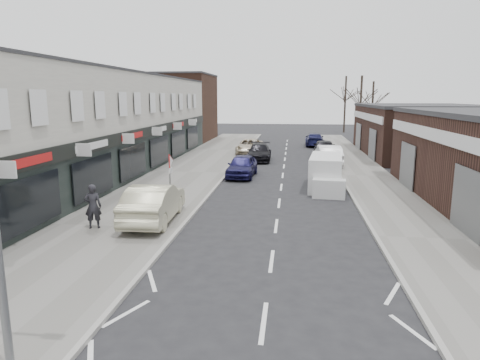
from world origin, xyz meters
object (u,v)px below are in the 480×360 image
(parked_car_left_c, at_px, (250,147))
(sedan_on_pavement, at_px, (154,203))
(parked_car_right_a, at_px, (328,155))
(parked_car_right_c, at_px, (315,140))
(pedestrian, at_px, (93,206))
(warning_sign, at_px, (170,165))
(parked_car_left_a, at_px, (242,166))
(white_van, at_px, (326,174))
(parked_car_left_b, at_px, (259,152))
(parked_car_right_b, at_px, (324,148))

(parked_car_left_c, bearing_deg, sedan_on_pavement, -94.42)
(parked_car_right_a, height_order, parked_car_right_c, parked_car_right_a)
(sedan_on_pavement, xyz_separation_m, pedestrian, (-2.13, -1.29, 0.10))
(warning_sign, height_order, parked_car_right_c, warning_sign)
(parked_car_left_c, distance_m, parked_car_right_c, 10.10)
(parked_car_left_a, bearing_deg, parked_car_right_a, 44.51)
(white_van, xyz_separation_m, pedestrian, (-10.04, -9.39, 0.10))
(white_van, height_order, pedestrian, white_van)
(parked_car_right_c, bearing_deg, parked_car_left_c, 51.41)
(parked_car_left_c, bearing_deg, warning_sign, -94.60)
(white_van, height_order, sedan_on_pavement, white_van)
(white_van, height_order, parked_car_left_a, white_van)
(sedan_on_pavement, xyz_separation_m, parked_car_left_b, (3.07, 19.23, -0.23))
(parked_car_right_b, relative_size, parked_car_right_c, 0.98)
(pedestrian, xyz_separation_m, parked_car_left_a, (4.62, 12.77, -0.29))
(parked_car_left_a, xyz_separation_m, parked_car_right_c, (5.88, 19.62, -0.04))
(sedan_on_pavement, bearing_deg, parked_car_left_c, -97.42)
(white_van, distance_m, parked_car_left_a, 6.39)
(warning_sign, xyz_separation_m, pedestrian, (-2.25, -3.58, -1.16))
(white_van, relative_size, parked_car_right_a, 1.05)
(pedestrian, height_order, parked_car_right_b, pedestrian)
(parked_car_left_c, height_order, parked_car_right_c, parked_car_left_c)
(parked_car_left_c, bearing_deg, parked_car_right_a, -41.79)
(pedestrian, height_order, parked_car_left_b, pedestrian)
(pedestrian, distance_m, parked_car_right_c, 34.05)
(sedan_on_pavement, relative_size, parked_car_left_c, 0.97)
(parked_car_left_a, xyz_separation_m, parked_car_left_b, (0.59, 7.75, -0.04))
(sedan_on_pavement, relative_size, parked_car_right_c, 1.01)
(parked_car_right_a, bearing_deg, parked_car_right_c, -90.84)
(sedan_on_pavement, height_order, parked_car_left_b, sedan_on_pavement)
(parked_car_right_a, relative_size, parked_car_right_c, 1.02)
(parked_car_left_c, xyz_separation_m, parked_car_right_a, (6.90, -6.20, 0.11))
(warning_sign, bearing_deg, white_van, 36.69)
(white_van, bearing_deg, warning_sign, -137.39)
(white_van, bearing_deg, parked_car_left_b, 119.38)
(parked_car_left_c, xyz_separation_m, parked_car_right_c, (6.49, 7.73, -0.00))
(parked_car_left_b, relative_size, parked_car_left_c, 0.95)
(pedestrian, relative_size, parked_car_left_a, 0.42)
(parked_car_left_c, bearing_deg, pedestrian, -99.06)
(parked_car_left_a, bearing_deg, pedestrian, -107.47)
(white_van, height_order, parked_car_left_b, white_van)
(warning_sign, distance_m, sedan_on_pavement, 2.62)
(parked_car_left_b, bearing_deg, pedestrian, -105.69)
(pedestrian, xyz_separation_m, parked_car_right_c, (10.50, 32.39, -0.33))
(parked_car_left_b, distance_m, parked_car_left_c, 4.31)
(warning_sign, height_order, sedan_on_pavement, warning_sign)
(parked_car_left_c, distance_m, parked_car_right_a, 9.28)
(sedan_on_pavement, distance_m, parked_car_left_c, 23.45)
(white_van, bearing_deg, parked_car_right_b, 92.36)
(pedestrian, relative_size, parked_car_right_c, 0.37)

